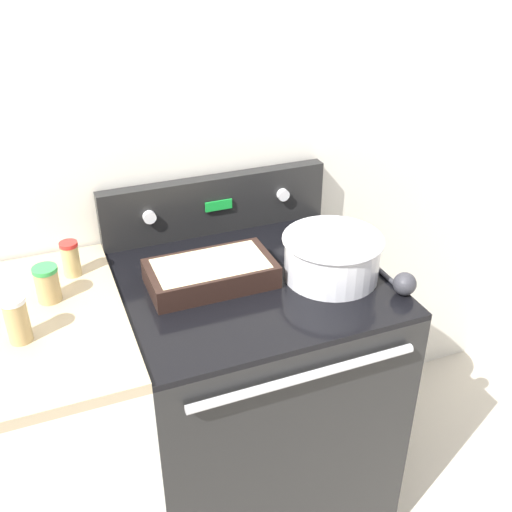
{
  "coord_description": "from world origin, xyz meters",
  "views": [
    {
      "loc": [
        -0.54,
        -1.03,
        1.84
      ],
      "look_at": [
        0.02,
        0.37,
        0.97
      ],
      "focal_mm": 42.0,
      "sensor_mm": 36.0,
      "label": 1
    }
  ],
  "objects": [
    {
      "name": "ladle",
      "position": [
        0.36,
        0.13,
        0.94
      ],
      "size": [
        0.07,
        0.3,
        0.07
      ],
      "color": "#333338",
      "rests_on": "stove_range"
    },
    {
      "name": "stove_range",
      "position": [
        0.0,
        0.35,
        0.46
      ],
      "size": [
        0.76,
        0.73,
        0.91
      ],
      "color": "black",
      "rests_on": "ground_plane"
    },
    {
      "name": "spice_jar_red_cap",
      "position": [
        -0.48,
        0.54,
        0.98
      ],
      "size": [
        0.05,
        0.05,
        0.11
      ],
      "color": "tan",
      "rests_on": "side_counter"
    },
    {
      "name": "casserole_dish",
      "position": [
        -0.12,
        0.36,
        0.95
      ],
      "size": [
        0.36,
        0.2,
        0.07
      ],
      "color": "black",
      "rests_on": "stove_range"
    },
    {
      "name": "mixing_bowl",
      "position": [
        0.22,
        0.27,
        0.99
      ],
      "size": [
        0.29,
        0.29,
        0.13
      ],
      "color": "silver",
      "rests_on": "stove_range"
    },
    {
      "name": "control_panel",
      "position": [
        0.0,
        0.67,
        1.01
      ],
      "size": [
        0.76,
        0.07,
        0.19
      ],
      "color": "black",
      "rests_on": "stove_range"
    },
    {
      "name": "side_counter",
      "position": [
        -0.63,
        0.35,
        0.46
      ],
      "size": [
        0.51,
        0.7,
        0.93
      ],
      "color": "silver",
      "rests_on": "ground_plane"
    },
    {
      "name": "spice_jar_green_cap",
      "position": [
        -0.56,
        0.43,
        0.98
      ],
      "size": [
        0.07,
        0.07,
        0.1
      ],
      "color": "tan",
      "rests_on": "side_counter"
    },
    {
      "name": "spice_jar_white_cap",
      "position": [
        -0.64,
        0.27,
        0.99
      ],
      "size": [
        0.06,
        0.06,
        0.12
      ],
      "color": "tan",
      "rests_on": "side_counter"
    },
    {
      "name": "kitchen_wall",
      "position": [
        0.0,
        0.73,
        1.25
      ],
      "size": [
        8.0,
        0.05,
        2.5
      ],
      "color": "silver",
      "rests_on": "ground_plane"
    }
  ]
}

